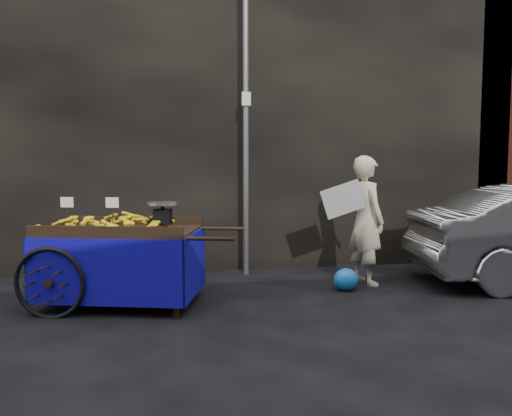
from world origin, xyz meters
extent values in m
plane|color=black|center=(0.00, 0.00, 0.00)|extent=(80.00, 80.00, 0.00)
cube|color=black|center=(-1.00, 2.60, 2.50)|extent=(11.00, 2.00, 5.00)
cylinder|color=slate|center=(0.30, 1.30, 2.00)|extent=(0.08, 0.08, 4.00)
cube|color=white|center=(0.30, 1.25, 2.40)|extent=(0.12, 0.02, 0.18)
cube|color=black|center=(-1.25, 0.05, 0.79)|extent=(1.79, 1.37, 0.06)
cube|color=black|center=(-1.13, 0.50, 0.86)|extent=(1.54, 0.45, 0.10)
cube|color=black|center=(-1.37, -0.40, 0.86)|extent=(1.54, 0.45, 0.10)
cube|color=black|center=(-0.68, -0.51, 0.40)|extent=(0.06, 0.06, 0.79)
cube|color=black|center=(-0.48, 0.26, 0.40)|extent=(0.06, 0.06, 0.79)
cylinder|color=black|center=(-0.35, -0.60, 0.79)|extent=(0.49, 0.17, 0.04)
cylinder|color=black|center=(-0.14, 0.17, 0.79)|extent=(0.49, 0.17, 0.04)
torus|color=black|center=(-1.92, -0.32, 0.35)|extent=(0.73, 0.24, 0.74)
torus|color=black|center=(-1.64, 0.71, 0.35)|extent=(0.73, 0.24, 0.74)
cylinder|color=black|center=(-1.78, 0.19, 0.35)|extent=(0.33, 1.09, 0.05)
cube|color=#110790|center=(-1.38, -0.44, 0.46)|extent=(1.58, 0.44, 0.68)
cube|color=#110790|center=(-1.12, 0.54, 0.46)|extent=(1.58, 0.44, 0.68)
cube|color=#110790|center=(-2.03, 0.26, 0.46)|extent=(0.29, 1.00, 0.68)
cube|color=#110790|center=(-0.48, -0.15, 0.46)|extent=(0.29, 1.00, 0.68)
cube|color=black|center=(-0.81, -0.01, 0.96)|extent=(0.21, 0.18, 0.16)
cylinder|color=silver|center=(-0.81, -0.01, 1.10)|extent=(0.41, 0.41, 0.03)
cube|color=white|center=(-1.81, 0.09, 1.12)|extent=(0.14, 0.05, 0.11)
cube|color=white|center=(-1.33, -0.04, 1.12)|extent=(0.14, 0.05, 0.11)
imported|color=beige|center=(1.71, 0.49, 0.82)|extent=(0.54, 0.68, 1.63)
cube|color=#AFAEA8|center=(1.36, 0.35, 1.10)|extent=(0.59, 0.04, 0.50)
ellipsoid|color=blue|center=(1.35, 0.19, 0.14)|extent=(0.30, 0.24, 0.27)
camera|label=1|loc=(-0.72, -5.46, 1.52)|focal=35.00mm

